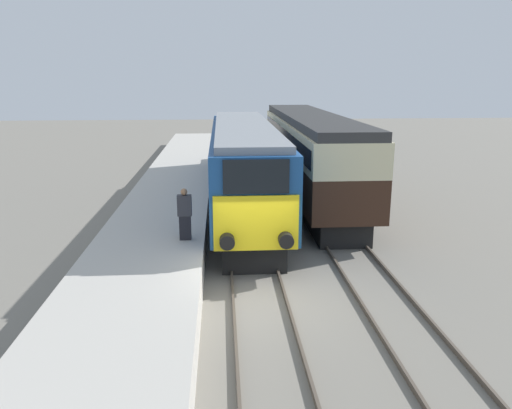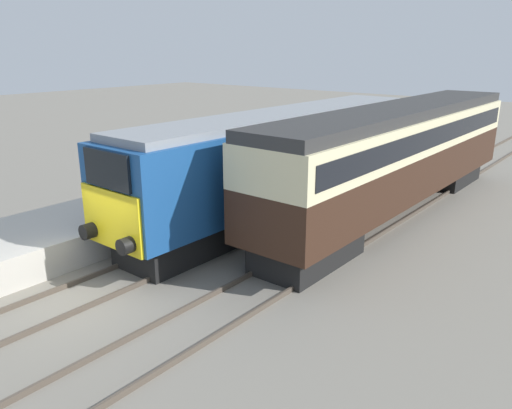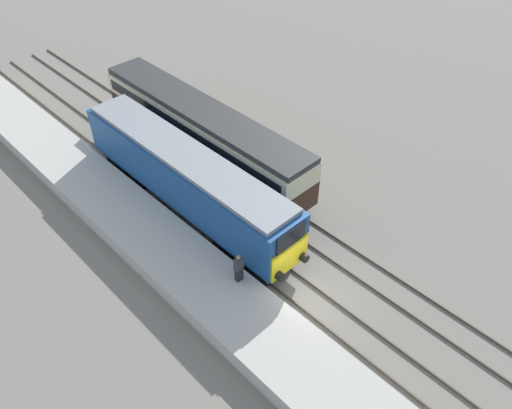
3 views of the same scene
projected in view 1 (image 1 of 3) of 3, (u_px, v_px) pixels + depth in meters
ground_plane at (260, 301)px, 13.60m from camera, size 120.00×120.00×0.00m
platform_left at (167, 210)px, 20.98m from camera, size 3.50×50.00×0.97m
rails_near_track at (249, 241)px, 18.41m from camera, size 1.51×60.00×0.14m
rails_far_track at (340, 238)px, 18.64m from camera, size 1.50×60.00×0.14m
locomotive at (244, 163)px, 21.88m from camera, size 2.70×16.03×3.98m
passenger_carriage at (310, 148)px, 24.64m from camera, size 2.75×16.52×4.18m
person_on_platform at (185, 214)px, 15.52m from camera, size 0.44×0.26×1.64m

